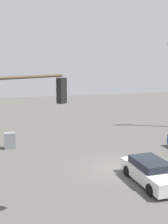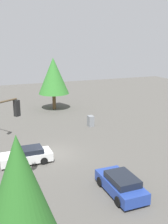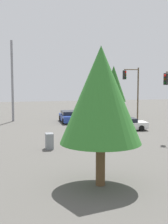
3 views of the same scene
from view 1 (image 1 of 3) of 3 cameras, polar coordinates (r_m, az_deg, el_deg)
The scene contains 4 objects.
ground_plane at distance 18.28m, azimuth 6.80°, elevation -11.28°, with size 80.00×80.00×0.00m, color #54514C.
sedan_white at distance 16.35m, azimuth 13.48°, elevation -11.76°, with size 1.89×4.26×1.28m.
traffic_signal_main at distance 10.36m, azimuth -12.52°, elevation -2.90°, with size 3.22×2.24×6.35m.
electrical_cabinet at distance 22.71m, azimuth -14.87°, elevation -5.64°, with size 0.84×0.60×1.25m, color gray.
Camera 1 is at (7.07, 15.51, 6.60)m, focal length 45.00 mm.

